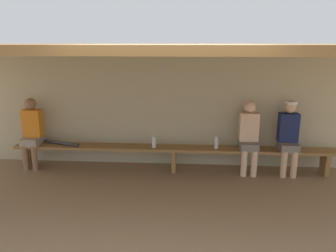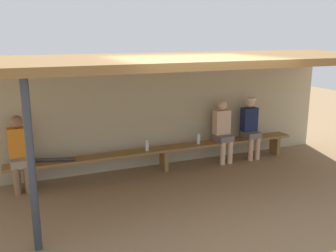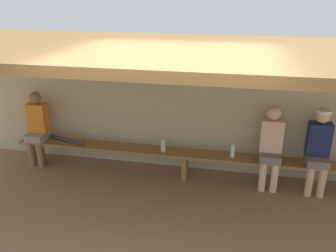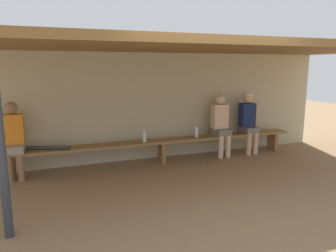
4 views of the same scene
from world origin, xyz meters
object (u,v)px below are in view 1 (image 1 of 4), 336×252
object	(u,v)px
bench	(174,151)
water_bottle_green	(154,142)
player_in_white	(32,130)
baseball_bat	(61,143)
water_bottle_orange	(216,143)
player_shirtless_tan	(289,134)
player_in_red	(249,134)

from	to	relation	value
bench	water_bottle_green	size ratio (longest dim) A/B	28.69
player_in_white	baseball_bat	distance (m)	0.60
bench	water_bottle_orange	bearing A→B (deg)	-0.31
water_bottle_green	player_shirtless_tan	bearing A→B (deg)	0.89
water_bottle_orange	player_shirtless_tan	bearing A→B (deg)	0.34
water_bottle_green	water_bottle_orange	bearing A→B (deg)	1.50
bench	player_in_red	distance (m)	1.40
player_in_white	water_bottle_orange	xyz separation A→B (m)	(3.47, -0.01, -0.17)
player_shirtless_tan	water_bottle_orange	world-z (taller)	player_shirtless_tan
water_bottle_green	baseball_bat	xyz separation A→B (m)	(-1.77, 0.03, -0.07)
baseball_bat	bench	bearing A→B (deg)	17.34
water_bottle_orange	water_bottle_green	distance (m)	1.15
player_shirtless_tan	player_in_white	bearing A→B (deg)	-179.99
player_shirtless_tan	water_bottle_orange	bearing A→B (deg)	-179.66
player_in_red	baseball_bat	distance (m)	3.51
player_in_red	player_shirtless_tan	xyz separation A→B (m)	(0.70, 0.00, 0.02)
player_in_red	water_bottle_green	bearing A→B (deg)	-178.77
bench	baseball_bat	world-z (taller)	baseball_bat
bench	player_in_white	distance (m)	2.71
player_shirtless_tan	baseball_bat	xyz separation A→B (m)	(-4.20, -0.00, -0.25)
player_shirtless_tan	water_bottle_green	distance (m)	2.43
bench	baseball_bat	xyz separation A→B (m)	(-2.14, -0.00, 0.11)
bench	player_shirtless_tan	size ratio (longest dim) A/B	4.46
bench	player_shirtless_tan	world-z (taller)	player_shirtless_tan
baseball_bat	water_bottle_green	bearing A→B (deg)	16.24
player_in_white	player_in_red	world-z (taller)	same
water_bottle_orange	water_bottle_green	size ratio (longest dim) A/B	1.01
water_bottle_orange	baseball_bat	size ratio (longest dim) A/B	0.28
player_in_white	water_bottle_green	distance (m)	2.33
bench	water_bottle_orange	world-z (taller)	water_bottle_orange
player_in_white	player_shirtless_tan	bearing A→B (deg)	0.01
player_shirtless_tan	player_in_red	bearing A→B (deg)	-179.96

